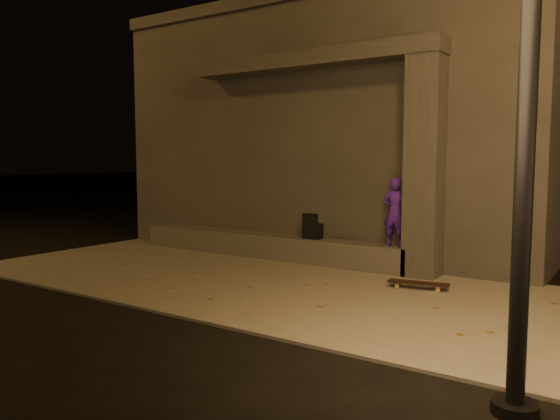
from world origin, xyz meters
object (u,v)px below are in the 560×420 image
Objects in this scene: column at (425,167)px; backpack at (313,230)px; skateboarder at (395,212)px; skateboard at (418,283)px.

backpack is at bearing 180.00° from column.
skateboarder is 1.54m from skateboard.
skateboarder is at bearing -6.34° from backpack.
backpack is (-2.12, 0.00, -1.18)m from column.
skateboarder reaches higher than skateboard.
skateboard is at bearing -27.56° from backpack.
column is 0.91m from skateboarder.
backpack is at bearing 147.90° from skateboard.
column is 7.45× the size of backpack.
skateboarder is at bearing 118.68° from skateboard.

